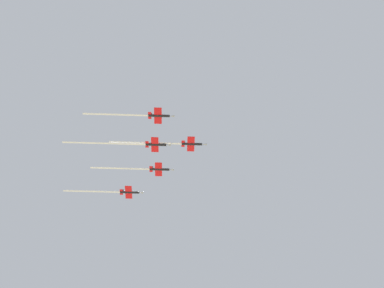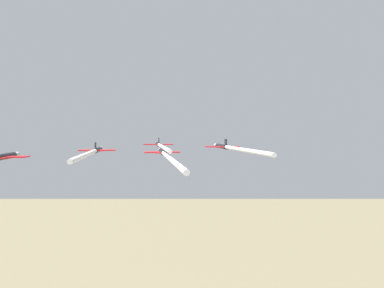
% 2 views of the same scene
% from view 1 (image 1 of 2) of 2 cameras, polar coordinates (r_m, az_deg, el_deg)
% --- Properties ---
extents(jet_lead, '(9.55, 51.10, 2.79)m').
position_cam_1_polar(jet_lead, '(233.53, -2.95, 0.08)').
color(jet_lead, black).
extents(jet_port_inner, '(9.55, 45.21, 2.79)m').
position_cam_1_polar(jet_port_inner, '(244.21, -6.42, -3.18)').
color(jet_port_inner, black).
extents(jet_starboard_inner, '(9.55, 45.78, 2.79)m').
position_cam_1_polar(jet_starboard_inner, '(224.74, -6.74, 3.68)').
color(jet_starboard_inner, black).
extents(jet_port_outer, '(9.55, 56.22, 2.79)m').
position_cam_1_polar(jet_port_outer, '(233.96, -8.09, 0.02)').
color(jet_port_outer, black).
extents(jet_starboard_outer, '(9.55, 45.10, 2.79)m').
position_cam_1_polar(jet_starboard_outer, '(257.12, -10.11, -6.04)').
color(jet_starboard_outer, black).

